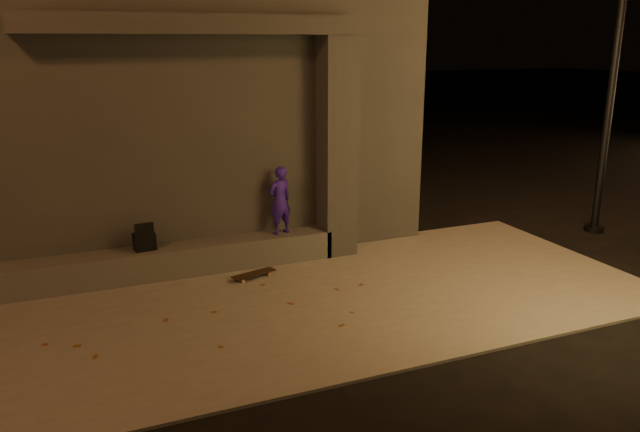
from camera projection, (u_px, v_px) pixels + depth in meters
name	position (u px, v px, depth m)	size (l,w,h in m)	color
ground	(334.00, 378.00, 6.82)	(120.00, 120.00, 0.00)	black
sidewalk	(275.00, 307.00, 8.59)	(11.00, 4.40, 0.04)	slate
building	(143.00, 94.00, 11.50)	(9.00, 5.10, 5.22)	#3D3A37
ledge	(145.00, 264.00, 9.52)	(6.00, 0.55, 0.45)	#595551
column	(337.00, 148.00, 10.28)	(0.55, 0.55, 3.60)	#3D3A37
canopy	(197.00, 24.00, 8.98)	(5.00, 0.70, 0.28)	#3D3A37
skateboarder	(280.00, 200.00, 10.12)	(0.41, 0.27, 1.12)	#3519A2
backpack	(144.00, 240.00, 9.42)	(0.33, 0.23, 0.45)	black
skateboard	(254.00, 274.00, 9.55)	(0.73, 0.37, 0.08)	black
street_lamp_2	(620.00, 20.00, 10.99)	(0.36, 0.36, 6.84)	black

